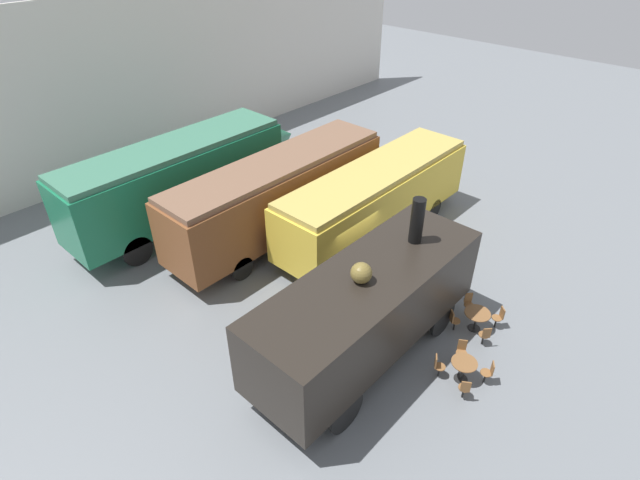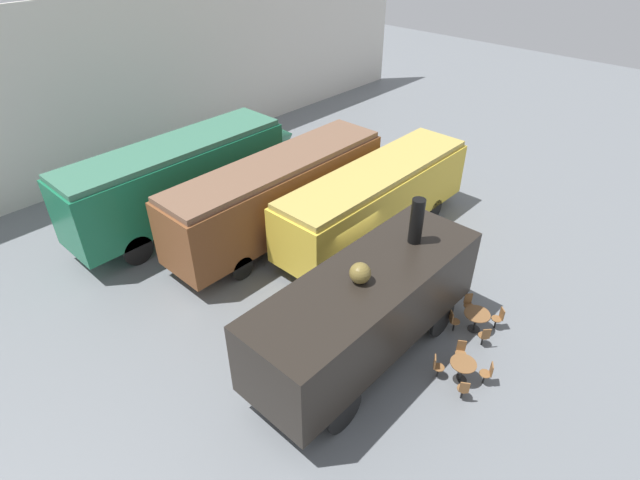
{
  "view_description": "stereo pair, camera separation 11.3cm",
  "coord_description": "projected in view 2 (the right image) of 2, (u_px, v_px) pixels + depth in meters",
  "views": [
    {
      "loc": [
        -12.68,
        -9.84,
        12.63
      ],
      "look_at": [
        -0.85,
        1.0,
        1.6
      ],
      "focal_mm": 28.0,
      "sensor_mm": 36.0,
      "label": 1
    },
    {
      "loc": [
        -12.61,
        -9.93,
        12.63
      ],
      "look_at": [
        -0.85,
        1.0,
        1.6
      ],
      "focal_mm": 28.0,
      "sensor_mm": 36.0,
      "label": 2
    }
  ],
  "objects": [
    {
      "name": "cafe_chair_3",
      "position": [
        499.0,
        317.0,
        17.47
      ],
      "size": [
        0.4,
        0.4,
        0.87
      ],
      "rotation": [
        0.0,
        0.0,
        8.69
      ],
      "color": "black",
      "rests_on": "ground_plane"
    },
    {
      "name": "passenger_coach_wooden",
      "position": [
        279.0,
        193.0,
        21.51
      ],
      "size": [
        10.79,
        2.62,
        3.65
      ],
      "color": "brown",
      "rests_on": "ground_plane"
    },
    {
      "name": "cafe_chair_2",
      "position": [
        485.0,
        336.0,
        16.73
      ],
      "size": [
        0.4,
        0.4,
        0.87
      ],
      "rotation": [
        0.0,
        0.0,
        7.12
      ],
      "color": "black",
      "rests_on": "ground_plane"
    },
    {
      "name": "cafe_chair_6",
      "position": [
        437.0,
        365.0,
        15.66
      ],
      "size": [
        0.39,
        0.4,
        0.87
      ],
      "rotation": [
        0.0,
        0.0,
        11.56
      ],
      "color": "black",
      "rests_on": "ground_plane"
    },
    {
      "name": "ground_plane",
      "position": [
        352.0,
        273.0,
        20.34
      ],
      "size": [
        80.0,
        80.0,
        0.0
      ],
      "primitive_type": "plane",
      "color": "slate"
    },
    {
      "name": "cafe_table_mid",
      "position": [
        463.0,
        367.0,
        15.5
      ],
      "size": [
        0.81,
        0.81,
        0.77
      ],
      "color": "black",
      "rests_on": "ground_plane"
    },
    {
      "name": "cafe_chair_1",
      "position": [
        453.0,
        320.0,
        17.35
      ],
      "size": [
        0.4,
        0.4,
        0.87
      ],
      "rotation": [
        0.0,
        0.0,
        5.55
      ],
      "color": "black",
      "rests_on": "ground_plane"
    },
    {
      "name": "cafe_table_near",
      "position": [
        477.0,
        317.0,
        17.36
      ],
      "size": [
        0.9,
        0.9,
        0.75
      ],
      "color": "black",
      "rests_on": "ground_plane"
    },
    {
      "name": "cafe_chair_7",
      "position": [
        464.0,
        389.0,
        14.92
      ],
      "size": [
        0.4,
        0.39,
        0.87
      ],
      "rotation": [
        0.0,
        0.0,
        13.14
      ],
      "color": "black",
      "rests_on": "ground_plane"
    },
    {
      "name": "cafe_chair_4",
      "position": [
        488.0,
        372.0,
        15.43
      ],
      "size": [
        0.39,
        0.4,
        0.87
      ],
      "rotation": [
        0.0,
        0.0,
        8.42
      ],
      "color": "black",
      "rests_on": "ground_plane"
    },
    {
      "name": "cafe_chair_0",
      "position": [
        468.0,
        303.0,
        18.09
      ],
      "size": [
        0.4,
        0.4,
        0.87
      ],
      "rotation": [
        0.0,
        0.0,
        3.98
      ],
      "color": "black",
      "rests_on": "ground_plane"
    },
    {
      "name": "visitor_person",
      "position": [
        450.0,
        271.0,
        18.85
      ],
      "size": [
        0.34,
        0.34,
        1.79
      ],
      "color": "#262633",
      "rests_on": "ground_plane"
    },
    {
      "name": "streamlined_locomotive",
      "position": [
        193.0,
        172.0,
        22.62
      ],
      "size": [
        12.29,
        2.72,
        3.98
      ],
      "color": "#196B47",
      "rests_on": "ground_plane"
    },
    {
      "name": "steam_locomotive",
      "position": [
        367.0,
        306.0,
        15.53
      ],
      "size": [
        8.62,
        2.83,
        4.96
      ],
      "color": "black",
      "rests_on": "ground_plane"
    },
    {
      "name": "cafe_chair_5",
      "position": [
        461.0,
        350.0,
        16.18
      ],
      "size": [
        0.4,
        0.39,
        0.87
      ],
      "rotation": [
        0.0,
        0.0,
        9.99
      ],
      "color": "black",
      "rests_on": "ground_plane"
    },
    {
      "name": "passenger_coach_vintage",
      "position": [
        376.0,
        197.0,
        21.64
      ],
      "size": [
        10.36,
        2.68,
        3.27
      ],
      "color": "gold",
      "rests_on": "ground_plane"
    },
    {
      "name": "backdrop_wall",
      "position": [
        133.0,
        84.0,
        26.35
      ],
      "size": [
        44.0,
        0.15,
        9.0
      ],
      "color": "silver",
      "rests_on": "ground_plane"
    }
  ]
}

